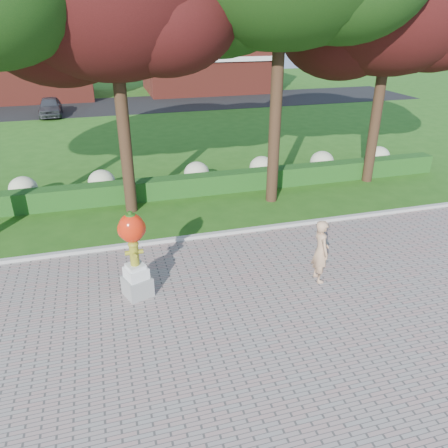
# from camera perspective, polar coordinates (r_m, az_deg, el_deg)

# --- Properties ---
(ground) EXTENTS (100.00, 100.00, 0.00)m
(ground) POSITION_cam_1_polar(r_m,az_deg,el_deg) (12.09, 0.18, -8.25)
(ground) COLOR #245515
(ground) RESTS_ON ground
(walkway) EXTENTS (40.00, 14.00, 0.04)m
(walkway) POSITION_cam_1_polar(r_m,az_deg,el_deg) (9.20, 7.59, -21.54)
(walkway) COLOR gray
(walkway) RESTS_ON ground
(curb) EXTENTS (40.00, 0.18, 0.15)m
(curb) POSITION_cam_1_polar(r_m,az_deg,el_deg) (14.56, -3.08, -1.65)
(curb) COLOR #ADADA5
(curb) RESTS_ON ground
(lawn_hedge) EXTENTS (24.00, 0.70, 0.80)m
(lawn_hedge) POSITION_cam_1_polar(r_m,az_deg,el_deg) (18.03, -5.99, 4.89)
(lawn_hedge) COLOR #124114
(lawn_hedge) RESTS_ON ground
(hydrangea_row) EXTENTS (20.10, 1.10, 0.99)m
(hydrangea_row) POSITION_cam_1_polar(r_m,az_deg,el_deg) (19.00, -4.85, 6.51)
(hydrangea_row) COLOR #A8AE85
(hydrangea_row) RESTS_ON ground
(street) EXTENTS (50.00, 8.00, 0.02)m
(street) POSITION_cam_1_polar(r_m,az_deg,el_deg) (38.34, -11.85, 14.99)
(street) COLOR black
(street) RESTS_ON ground
(building_left) EXTENTS (14.00, 8.00, 7.00)m
(building_left) POSITION_cam_1_polar(r_m,az_deg,el_deg) (44.36, -26.72, 18.91)
(building_left) COLOR maroon
(building_left) RESTS_ON ground
(building_right) EXTENTS (12.00, 8.00, 6.40)m
(building_right) POSITION_cam_1_polar(r_m,az_deg,el_deg) (45.10, -2.11, 21.09)
(building_right) COLOR maroon
(building_right) RESTS_ON ground
(tree_far_right) EXTENTS (7.88, 6.72, 10.21)m
(tree_far_right) POSITION_cam_1_polar(r_m,az_deg,el_deg) (19.70, 20.71, 24.83)
(tree_far_right) COLOR black
(tree_far_right) RESTS_ON ground
(hydrant_sculpture) EXTENTS (0.84, 0.84, 2.41)m
(hydrant_sculpture) POSITION_cam_1_polar(r_m,az_deg,el_deg) (11.29, -11.66, -3.67)
(hydrant_sculpture) COLOR gray
(hydrant_sculpture) RESTS_ON walkway
(woman) EXTENTS (0.48, 0.69, 1.82)m
(woman) POSITION_cam_1_polar(r_m,az_deg,el_deg) (12.17, 12.52, -3.46)
(woman) COLOR tan
(woman) RESTS_ON walkway
(parked_car) EXTENTS (1.69, 3.95, 1.33)m
(parked_car) POSITION_cam_1_polar(r_m,az_deg,el_deg) (35.57, -21.77, 14.07)
(parked_car) COLOR #393B40
(parked_car) RESTS_ON street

